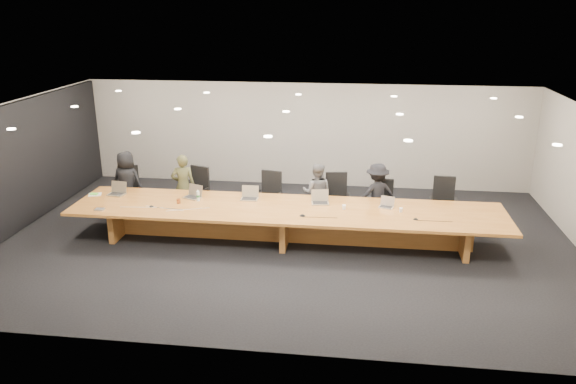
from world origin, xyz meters
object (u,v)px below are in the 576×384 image
object	(u,v)px
paper_cup_near	(344,207)
paper_cup_far	(401,210)
chair_mid_left	(268,196)
mic_left	(151,206)
chair_far_left	(129,190)
water_bottle	(198,196)
person_a	(127,182)
conference_table	(286,218)
chair_right	(382,202)
chair_far_right	(443,203)
mic_right	(416,219)
person_d	(377,195)
chair_mid_right	(337,199)
av_box	(100,209)
chair_left	(195,191)
person_b	(183,186)
person_c	(317,193)
laptop_d	(320,197)
amber_mug	(178,201)
laptop_e	(386,202)
laptop_a	(116,189)
mic_center	(302,215)

from	to	relation	value
paper_cup_near	paper_cup_far	bearing A→B (deg)	-0.68
chair_mid_left	mic_left	world-z (taller)	chair_mid_left
chair_far_left	water_bottle	distance (m)	2.31
person_a	paper_cup_far	world-z (taller)	person_a
conference_table	chair_right	size ratio (longest dim) A/B	8.66
chair_far_right	water_bottle	xyz separation A→B (m)	(-5.31, -1.07, 0.29)
paper_cup_far	mic_right	distance (m)	0.47
chair_far_right	paper_cup_far	distance (m)	1.60
chair_mid_left	person_d	bearing A→B (deg)	13.43
person_a	mic_right	size ratio (longest dim) A/B	14.37
chair_mid_right	av_box	distance (m)	5.13
chair_left	water_bottle	bearing A→B (deg)	-50.59
conference_table	chair_right	distance (m)	2.40
person_b	person_c	bearing A→B (deg)	165.65
paper_cup_far	mic_right	bearing A→B (deg)	-55.31
av_box	mic_right	size ratio (longest dim) A/B	1.77
laptop_d	amber_mug	size ratio (longest dim) A/B	3.60
conference_table	person_c	distance (m)	1.38
chair_left	av_box	size ratio (longest dim) A/B	6.33
av_box	laptop_e	bearing A→B (deg)	7.60
laptop_a	person_c	bearing A→B (deg)	19.38
water_bottle	av_box	size ratio (longest dim) A/B	1.18
person_c	laptop_a	size ratio (longest dim) A/B	3.77
conference_table	person_d	xyz separation A→B (m)	(1.89, 1.20, 0.20)
conference_table	paper_cup_near	xyz separation A→B (m)	(1.20, 0.08, 0.28)
conference_table	chair_right	world-z (taller)	chair_right
chair_mid_right	paper_cup_near	bearing A→B (deg)	-89.76
chair_right	paper_cup_near	size ratio (longest dim) A/B	11.03
laptop_d	paper_cup_near	size ratio (longest dim) A/B	3.87
chair_right	mic_center	world-z (taller)	chair_right
mic_right	mic_center	bearing A→B (deg)	-177.72
person_a	laptop_e	xyz separation A→B (m)	(6.04, -0.96, 0.11)
person_c	person_d	xyz separation A→B (m)	(1.35, -0.06, 0.03)
chair_far_right	person_d	bearing A→B (deg)	-172.62
chair_far_left	conference_table	bearing A→B (deg)	-34.94
chair_mid_right	av_box	world-z (taller)	chair_mid_right
person_d	laptop_a	xyz separation A→B (m)	(-5.75, -0.84, 0.17)
chair_left	person_b	bearing A→B (deg)	-138.71
person_a	conference_table	bearing A→B (deg)	167.19
mic_center	laptop_e	bearing A→B (deg)	22.66
paper_cup_near	mic_left	distance (m)	4.02
person_d	mic_center	xyz separation A→B (m)	(-1.51, -1.61, 0.05)
amber_mug	chair_far_right	bearing A→B (deg)	12.67
chair_far_left	person_b	distance (m)	1.40
chair_right	person_a	size ratio (longest dim) A/B	0.69
chair_right	paper_cup_far	bearing A→B (deg)	-68.40
chair_far_right	mic_left	bearing A→B (deg)	-161.29
chair_far_left	chair_right	size ratio (longest dim) A/B	1.09
chair_mid_right	chair_right	xyz separation A→B (m)	(1.02, 0.09, -0.07)
chair_far_right	paper_cup_near	xyz separation A→B (m)	(-2.18, -1.19, 0.22)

